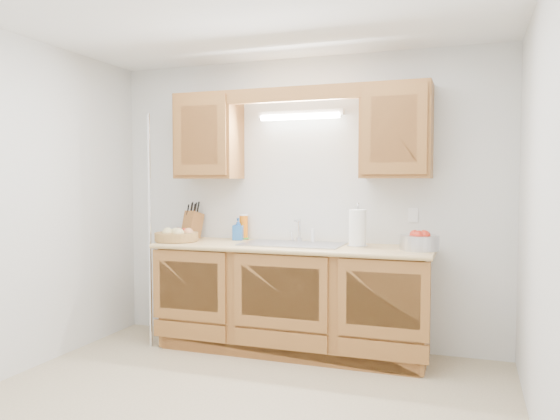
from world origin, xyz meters
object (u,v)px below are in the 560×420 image
at_px(fruit_basket, 177,235).
at_px(paper_towel, 358,228).
at_px(apple_bowl, 419,241).
at_px(knife_block, 192,225).

relative_size(fruit_basket, paper_towel, 1.14).
distance_m(fruit_basket, apple_bowl, 2.06).
bearing_deg(apple_bowl, knife_block, 174.10).
relative_size(fruit_basket, apple_bowl, 1.08).
bearing_deg(knife_block, apple_bowl, 10.39).
relative_size(paper_towel, apple_bowl, 0.94).
bearing_deg(paper_towel, knife_block, 174.81).
bearing_deg(apple_bowl, fruit_basket, -177.94).
bearing_deg(fruit_basket, knife_block, 89.97).
bearing_deg(paper_towel, apple_bowl, -8.13).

